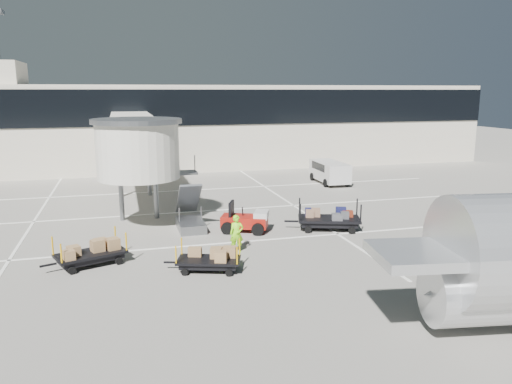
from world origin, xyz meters
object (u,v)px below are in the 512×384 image
suitcase_cart (329,220)px  box_cart_far (87,255)px  ground_worker (237,234)px  box_cart_near (208,260)px  baggage_tug (246,221)px  minivan (329,170)px

suitcase_cart → box_cart_far: size_ratio=1.16×
suitcase_cart → ground_worker: bearing=-138.4°
suitcase_cart → ground_worker: size_ratio=2.33×
box_cart_near → ground_worker: bearing=68.9°
box_cart_near → ground_worker: 2.81m
box_cart_near → box_cart_far: size_ratio=0.91×
baggage_tug → box_cart_near: 6.22m
ground_worker → minivan: bearing=60.7°
suitcase_cart → box_cart_far: bearing=-149.3°
box_cart_far → ground_worker: size_ratio=2.01×
baggage_tug → box_cart_far: baggage_tug is taller
minivan → box_cart_far: bearing=-137.4°
box_cart_near → box_cart_far: bearing=176.8°
suitcase_cart → box_cart_far: (-12.46, -2.62, -0.05)m
suitcase_cart → ground_worker: (-5.74, -2.41, 0.32)m
suitcase_cart → baggage_tug: bearing=-172.2°
suitcase_cart → minivan: 14.33m
box_cart_far → box_cart_near: bearing=-42.5°
baggage_tug → box_cart_far: bearing=-133.0°
box_cart_far → minivan: minivan is taller
minivan → ground_worker: bearing=-124.7°
baggage_tug → suitcase_cart: 4.56m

